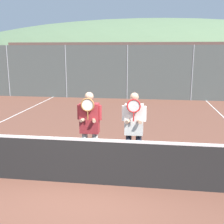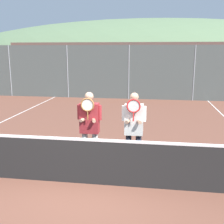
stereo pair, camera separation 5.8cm
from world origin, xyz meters
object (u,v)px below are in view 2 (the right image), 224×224
at_px(player_leftmost, 90,125).
at_px(car_far_left, 46,78).
at_px(car_left_of_center, 123,79).
at_px(player_center_left, 134,127).
at_px(car_center, 206,80).

height_order(player_leftmost, car_far_left, car_far_left).
bearing_deg(player_leftmost, car_left_of_center, 92.51).
height_order(player_leftmost, player_center_left, player_center_left).
xyz_separation_m(player_leftmost, car_left_of_center, (-0.53, 12.11, -0.20)).
relative_size(player_center_left, car_left_of_center, 0.42).
height_order(player_leftmost, car_left_of_center, player_leftmost).
bearing_deg(car_far_left, car_left_of_center, 2.19).
xyz_separation_m(player_center_left, car_left_of_center, (-1.54, 12.12, -0.20)).
height_order(car_left_of_center, car_center, car_center).
distance_m(player_center_left, car_far_left, 13.70).
relative_size(player_leftmost, car_far_left, 0.39).
xyz_separation_m(player_leftmost, player_center_left, (1.01, -0.01, -0.00)).
xyz_separation_m(car_far_left, car_left_of_center, (5.20, 0.20, -0.06)).
distance_m(car_far_left, car_center, 10.34).
distance_m(player_center_left, car_left_of_center, 12.22).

